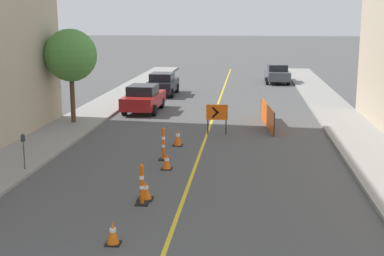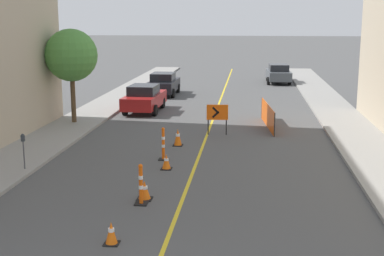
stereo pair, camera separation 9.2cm
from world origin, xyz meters
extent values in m
cube|color=gold|center=(0.00, 24.62, 0.00)|extent=(0.12, 49.24, 0.01)
cube|color=gray|center=(-6.93, 24.62, 0.06)|extent=(2.57, 49.24, 0.13)
cube|color=gray|center=(6.93, 24.62, 0.06)|extent=(2.57, 49.24, 0.13)
cube|color=black|center=(-1.32, 4.02, 0.01)|extent=(0.37, 0.37, 0.03)
cone|color=orange|center=(-1.32, 4.02, 0.30)|extent=(0.30, 0.30, 0.55)
cylinder|color=white|center=(-1.32, 4.02, 0.37)|extent=(0.15, 0.15, 0.09)
cube|color=black|center=(-1.16, 7.33, 0.01)|extent=(0.46, 0.46, 0.03)
cone|color=orange|center=(-1.16, 7.33, 0.31)|extent=(0.37, 0.37, 0.56)
cylinder|color=white|center=(-1.16, 7.33, 0.38)|extent=(0.19, 0.19, 0.09)
cube|color=black|center=(-1.01, 10.68, 0.01)|extent=(0.40, 0.40, 0.03)
cone|color=orange|center=(-1.01, 10.68, 0.30)|extent=(0.32, 0.32, 0.54)
cylinder|color=white|center=(-1.01, 10.68, 0.37)|extent=(0.16, 0.16, 0.09)
cube|color=black|center=(-1.08, 14.35, 0.01)|extent=(0.42, 0.42, 0.03)
cone|color=orange|center=(-1.08, 14.35, 0.38)|extent=(0.34, 0.34, 0.71)
cylinder|color=white|center=(-1.08, 14.35, 0.47)|extent=(0.18, 0.18, 0.11)
cube|color=black|center=(-1.17, 6.90, 0.02)|extent=(0.38, 0.38, 0.04)
cylinder|color=#EF560C|center=(-1.17, 6.90, 0.59)|extent=(0.12, 0.12, 1.11)
cylinder|color=white|center=(-1.17, 6.90, 0.53)|extent=(0.13, 0.13, 0.11)
cylinder|color=white|center=(-1.17, 6.90, 0.83)|extent=(0.13, 0.13, 0.11)
sphere|color=#EF560C|center=(-1.17, 6.90, 1.18)|extent=(0.13, 0.13, 0.13)
cube|color=black|center=(-1.33, 11.96, 0.02)|extent=(0.37, 0.37, 0.04)
cylinder|color=#EF560C|center=(-1.33, 11.96, 0.62)|extent=(0.12, 0.12, 1.16)
cylinder|color=white|center=(-1.33, 11.96, 0.56)|extent=(0.13, 0.13, 0.12)
cylinder|color=white|center=(-1.33, 11.96, 0.87)|extent=(0.13, 0.13, 0.12)
sphere|color=#EF560C|center=(-1.33, 11.96, 1.23)|extent=(0.13, 0.13, 0.13)
cube|color=#EF560C|center=(0.47, 16.70, 1.08)|extent=(1.01, 0.14, 0.72)
cube|color=black|center=(0.40, 16.66, 1.18)|extent=(0.34, 0.05, 0.34)
cube|color=black|center=(0.40, 16.66, 0.98)|extent=(0.34, 0.05, 0.34)
cylinder|color=black|center=(0.04, 16.70, 0.36)|extent=(0.06, 0.06, 0.72)
cylinder|color=black|center=(0.90, 16.70, 0.36)|extent=(0.06, 0.06, 0.72)
cube|color=#EF560C|center=(2.89, 18.84, 0.57)|extent=(0.53, 4.71, 1.14)
cylinder|color=#262626|center=(3.14, 16.49, 0.57)|extent=(0.05, 0.05, 1.14)
cylinder|color=#262626|center=(2.64, 21.19, 0.57)|extent=(0.05, 0.05, 1.14)
cube|color=maroon|center=(-4.18, 22.52, 0.68)|extent=(1.97, 4.37, 0.72)
cube|color=black|center=(-4.18, 22.30, 1.31)|extent=(1.61, 2.00, 0.55)
cylinder|color=black|center=(-5.03, 23.85, 0.32)|extent=(0.25, 0.65, 0.64)
cylinder|color=black|center=(-3.32, 23.85, 0.32)|extent=(0.25, 0.65, 0.64)
cylinder|color=black|center=(-5.03, 21.18, 0.32)|extent=(0.25, 0.65, 0.64)
cylinder|color=black|center=(-3.32, 21.18, 0.32)|extent=(0.25, 0.65, 0.64)
cube|color=black|center=(-4.16, 29.40, 0.68)|extent=(1.84, 4.32, 0.72)
cube|color=black|center=(-4.16, 29.18, 1.31)|extent=(1.55, 1.95, 0.55)
cylinder|color=black|center=(-5.02, 30.73, 0.32)|extent=(0.23, 0.64, 0.64)
cylinder|color=black|center=(-3.31, 30.73, 0.32)|extent=(0.23, 0.64, 0.64)
cylinder|color=black|center=(-5.02, 28.07, 0.32)|extent=(0.23, 0.64, 0.64)
cylinder|color=black|center=(-3.31, 28.07, 0.32)|extent=(0.23, 0.64, 0.64)
cube|color=#474C51|center=(4.30, 37.35, 0.68)|extent=(2.02, 4.39, 0.72)
cube|color=black|center=(4.30, 37.13, 1.31)|extent=(1.63, 2.01, 0.55)
cylinder|color=black|center=(3.44, 38.68, 0.32)|extent=(0.25, 0.65, 0.64)
cylinder|color=black|center=(5.15, 38.68, 0.32)|extent=(0.25, 0.65, 0.64)
cylinder|color=black|center=(3.44, 36.02, 0.32)|extent=(0.25, 0.65, 0.64)
cylinder|color=black|center=(5.15, 36.02, 0.32)|extent=(0.25, 0.65, 0.64)
cylinder|color=#4C4C51|center=(-6.00, 9.72, 0.63)|extent=(0.05, 0.05, 1.01)
cube|color=#33383D|center=(-6.00, 9.72, 1.25)|extent=(0.12, 0.10, 0.22)
sphere|color=#33383D|center=(-6.00, 9.72, 1.36)|extent=(0.11, 0.11, 0.11)
cylinder|color=#4C3823|center=(-7.06, 18.38, 1.35)|extent=(0.24, 0.24, 2.44)
sphere|color=#478438|center=(-7.06, 18.38, 3.57)|extent=(2.66, 2.66, 2.66)
camera|label=1|loc=(1.90, -7.97, 5.48)|focal=50.00mm
camera|label=2|loc=(1.99, -7.96, 5.48)|focal=50.00mm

